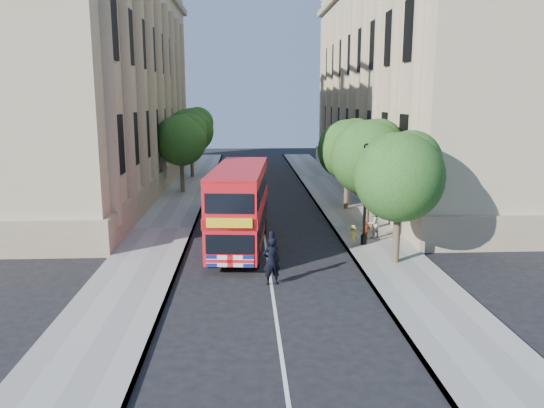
{
  "coord_description": "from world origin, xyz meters",
  "views": [
    {
      "loc": [
        -1.02,
        -19.89,
        7.48
      ],
      "look_at": [
        0.3,
        5.86,
        2.3
      ],
      "focal_mm": 35.0,
      "sensor_mm": 36.0,
      "label": 1
    }
  ],
  "objects": [
    {
      "name": "building_left",
      "position": [
        -13.8,
        24.0,
        9.0
      ],
      "size": [
        12.0,
        38.0,
        18.0
      ],
      "primitive_type": "cube",
      "color": "tan",
      "rests_on": "ground"
    },
    {
      "name": "tree_right_mid",
      "position": [
        5.84,
        9.03,
        4.45
      ],
      "size": [
        4.2,
        4.2,
        6.37
      ],
      "color": "#473828",
      "rests_on": "ground"
    },
    {
      "name": "tree_left_far",
      "position": [
        -5.96,
        22.03,
        4.44
      ],
      "size": [
        4.0,
        4.0,
        6.3
      ],
      "color": "#473828",
      "rests_on": "ground"
    },
    {
      "name": "woman_pedestrian",
      "position": [
        5.77,
        7.24,
        0.91
      ],
      "size": [
        0.97,
        0.94,
        1.57
      ],
      "primitive_type": "imported",
      "rotation": [
        0.0,
        0.0,
        3.81
      ],
      "color": "beige",
      "rests_on": "pavement_right"
    },
    {
      "name": "tree_right_far",
      "position": [
        5.84,
        15.03,
        4.31
      ],
      "size": [
        4.0,
        4.0,
        6.15
      ],
      "color": "#473828",
      "rests_on": "ground"
    },
    {
      "name": "pavement_left",
      "position": [
        -5.75,
        10.0,
        0.06
      ],
      "size": [
        3.5,
        80.0,
        0.12
      ],
      "primitive_type": "cube",
      "color": "gray",
      "rests_on": "ground"
    },
    {
      "name": "ground",
      "position": [
        0.0,
        0.0,
        0.0
      ],
      "size": [
        120.0,
        120.0,
        0.0
      ],
      "primitive_type": "plane",
      "color": "black",
      "rests_on": "ground"
    },
    {
      "name": "building_right",
      "position": [
        13.8,
        24.0,
        9.0
      ],
      "size": [
        12.0,
        38.0,
        18.0
      ],
      "primitive_type": "cube",
      "color": "tan",
      "rests_on": "ground"
    },
    {
      "name": "double_decker_bus",
      "position": [
        -1.31,
        6.04,
        2.25
      ],
      "size": [
        3.08,
        8.97,
        4.06
      ],
      "rotation": [
        0.0,
        0.0,
        -0.09
      ],
      "color": "red",
      "rests_on": "ground"
    },
    {
      "name": "tree_right_near",
      "position": [
        5.84,
        3.03,
        4.25
      ],
      "size": [
        4.0,
        4.0,
        6.08
      ],
      "color": "#473828",
      "rests_on": "ground"
    },
    {
      "name": "child_a",
      "position": [
        5.26,
        6.71,
        0.64
      ],
      "size": [
        0.66,
        0.45,
        1.04
      ],
      "primitive_type": "imported",
      "rotation": [
        0.0,
        0.0,
        3.5
      ],
      "color": "#D15024",
      "rests_on": "pavement_right"
    },
    {
      "name": "lamp_post",
      "position": [
        5.0,
        6.0,
        2.51
      ],
      "size": [
        0.32,
        0.32,
        5.16
      ],
      "color": "black",
      "rests_on": "pavement_right"
    },
    {
      "name": "tree_left_back",
      "position": [
        -5.96,
        30.03,
        4.71
      ],
      "size": [
        4.2,
        4.2,
        6.65
      ],
      "color": "#473828",
      "rests_on": "ground"
    },
    {
      "name": "child_b",
      "position": [
        4.4,
        5.8,
        0.65
      ],
      "size": [
        0.77,
        0.57,
        1.06
      ],
      "primitive_type": "imported",
      "rotation": [
        0.0,
        0.0,
        2.86
      ],
      "color": "gold",
      "rests_on": "pavement_right"
    },
    {
      "name": "pavement_right",
      "position": [
        5.75,
        10.0,
        0.06
      ],
      "size": [
        3.5,
        80.0,
        0.12
      ],
      "primitive_type": "cube",
      "color": "gray",
      "rests_on": "ground"
    },
    {
      "name": "police_constable",
      "position": [
        0.02,
        0.66,
        0.99
      ],
      "size": [
        0.8,
        0.61,
        1.99
      ],
      "primitive_type": "imported",
      "rotation": [
        0.0,
        0.0,
        3.34
      ],
      "color": "black",
      "rests_on": "ground"
    },
    {
      "name": "box_van",
      "position": [
        -1.8,
        13.31,
        1.51
      ],
      "size": [
        2.29,
        5.42,
        3.08
      ],
      "rotation": [
        0.0,
        0.0,
        -0.02
      ],
      "color": "black",
      "rests_on": "ground"
    }
  ]
}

